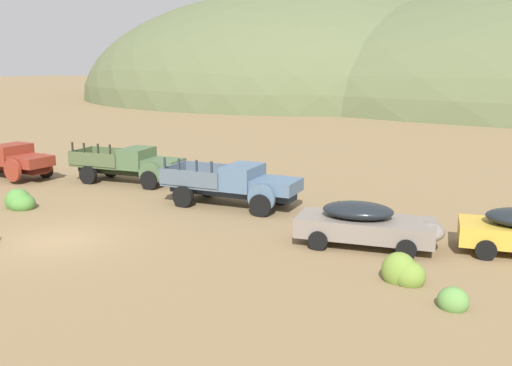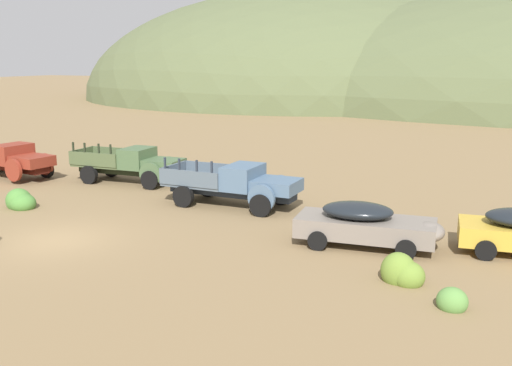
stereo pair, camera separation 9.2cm
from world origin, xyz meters
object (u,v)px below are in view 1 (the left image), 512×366
Objects in this scene: truck_chalk_blue at (241,185)px; car_primer_gray at (370,224)px; truck_weathered_green at (135,165)px; truck_rust_red at (11,160)px.

truck_chalk_blue reaches higher than car_primer_gray.
car_primer_gray is (13.82, -4.96, -0.18)m from truck_weathered_green.
truck_rust_red is at bearing 178.31° from truck_chalk_blue.
truck_chalk_blue is (7.23, -1.97, 0.01)m from truck_weathered_green.
truck_rust_red reaches higher than car_primer_gray.
car_primer_gray is at bearing -2.86° from truck_rust_red.
truck_weathered_green is 1.00× the size of truck_chalk_blue.
truck_weathered_green is at bearing 163.57° from truck_chalk_blue.
truck_weathered_green reaches higher than truck_rust_red.
car_primer_gray is (6.59, -2.99, -0.19)m from truck_chalk_blue.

